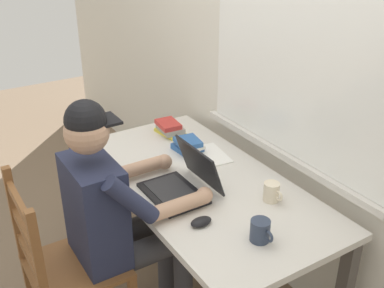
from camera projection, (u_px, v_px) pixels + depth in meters
ground_plane at (199, 285)px, 2.69m from camera, size 8.00×8.00×0.00m
back_wall at (279, 53)px, 2.32m from camera, size 6.00×0.08×2.60m
desk at (200, 194)px, 2.41m from camera, size 1.52×0.76×0.70m
seated_person at (118, 210)px, 2.16m from camera, size 0.50×0.60×1.25m
wooden_chair at (64, 269)px, 2.13m from camera, size 0.42×0.42×0.95m
laptop at (183, 182)px, 2.26m from camera, size 0.33×0.31×0.23m
computer_mouse at (201, 222)px, 2.03m from camera, size 0.06×0.10×0.03m
coffee_mug_white at (272, 192)px, 2.19m from camera, size 0.11×0.08×0.09m
coffee_mug_dark at (260, 231)px, 1.92m from camera, size 0.12×0.08×0.10m
book_stack_main at (170, 128)px, 2.85m from camera, size 0.20×0.14×0.08m
book_stack_side at (188, 145)px, 2.64m from camera, size 0.18×0.15×0.08m
paper_pile_near_laptop at (208, 155)px, 2.61m from camera, size 0.28×0.22×0.01m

